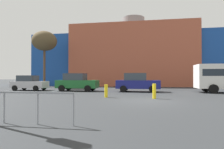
# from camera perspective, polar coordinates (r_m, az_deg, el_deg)

# --- Properties ---
(ground_plane) EXTENTS (200.00, 200.00, 0.00)m
(ground_plane) POSITION_cam_1_polar(r_m,az_deg,el_deg) (12.61, 9.75, -7.55)
(ground_plane) COLOR #2D3033
(building_backdrop) EXTENTS (34.36, 10.47, 12.18)m
(building_backdrop) POSITION_cam_1_polar(r_m,az_deg,el_deg) (35.74, 6.21, 4.73)
(building_backdrop) COLOR #B2563D
(building_backdrop) RESTS_ON ground_plane
(parked_car_0) EXTENTS (3.87, 1.90, 1.68)m
(parked_car_0) POSITION_cam_1_polar(r_m,az_deg,el_deg) (23.91, -22.91, -2.28)
(parked_car_0) COLOR silver
(parked_car_0) RESTS_ON ground_plane
(parked_car_1) EXTENTS (4.36, 2.14, 1.89)m
(parked_car_1) POSITION_cam_1_polar(r_m,az_deg,el_deg) (21.42, -10.13, -2.23)
(parked_car_1) COLOR #1E662D
(parked_car_1) RESTS_ON ground_plane
(parked_car_2) EXTENTS (4.37, 2.14, 1.89)m
(parked_car_2) POSITION_cam_1_polar(r_m,az_deg,el_deg) (20.19, 7.37, -2.31)
(parked_car_2) COLOR navy
(parked_car_2) RESTS_ON ground_plane
(bare_tree_0) EXTENTS (3.55, 3.55, 8.15)m
(bare_tree_0) POSITION_cam_1_polar(r_m,az_deg,el_deg) (30.41, -19.03, 9.07)
(bare_tree_0) COLOR brown
(bare_tree_0) RESTS_ON ground_plane
(bollard_yellow_0) EXTENTS (0.24, 0.24, 1.04)m
(bollard_yellow_0) POSITION_cam_1_polar(r_m,az_deg,el_deg) (13.93, 12.18, -4.74)
(bollard_yellow_0) COLOR yellow
(bollard_yellow_0) RESTS_ON ground_plane
(bollard_yellow_1) EXTENTS (0.24, 0.24, 0.95)m
(bollard_yellow_1) POSITION_cam_1_polar(r_m,az_deg,el_deg) (14.52, -1.72, -4.78)
(bollard_yellow_1) COLOR yellow
(bollard_yellow_1) RESTS_ON ground_plane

